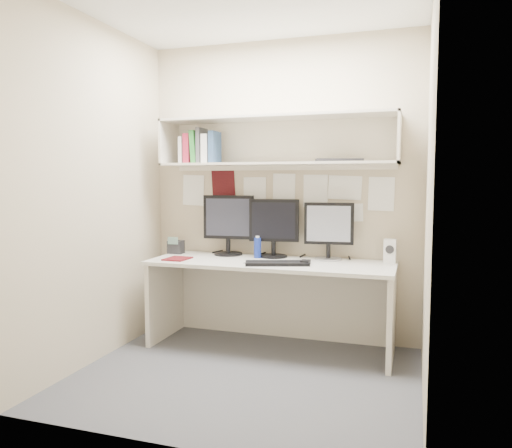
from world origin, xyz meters
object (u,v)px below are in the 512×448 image
(monitor_right, at_px, (329,229))
(maroon_notebook, at_px, (177,259))
(keyboard, at_px, (277,263))
(desk, at_px, (270,304))
(monitor_left, at_px, (228,223))
(speaker, at_px, (390,251))
(monitor_center, at_px, (274,226))
(desk_phone, at_px, (176,247))

(monitor_right, xyz_separation_m, maroon_notebook, (-1.21, -0.38, -0.25))
(monitor_right, distance_m, keyboard, 0.56)
(desk, xyz_separation_m, monitor_left, (-0.45, 0.22, 0.65))
(keyboard, relative_size, speaker, 2.61)
(monitor_center, xyz_separation_m, desk_phone, (-0.90, -0.07, -0.21))
(speaker, bearing_deg, desk, -165.65)
(monitor_center, bearing_deg, monitor_left, 172.04)
(monitor_right, bearing_deg, maroon_notebook, -168.91)
(speaker, relative_size, desk_phone, 1.23)
(monitor_right, xyz_separation_m, desk_phone, (-1.38, -0.07, -0.20))
(monitor_left, xyz_separation_m, monitor_center, (0.42, 0.00, -0.01))
(desk_phone, bearing_deg, speaker, 0.57)
(keyboard, relative_size, maroon_notebook, 2.23)
(monitor_center, bearing_deg, monitor_right, -7.96)
(keyboard, bearing_deg, maroon_notebook, 162.26)
(maroon_notebook, bearing_deg, speaker, 14.66)
(desk_phone, bearing_deg, maroon_notebook, -62.25)
(desk, distance_m, desk_phone, 1.04)
(desk, relative_size, speaker, 10.50)
(desk_phone, bearing_deg, keyboard, -17.83)
(monitor_center, bearing_deg, desk_phone, 176.47)
(desk, relative_size, monitor_center, 4.00)
(desk, xyz_separation_m, monitor_right, (0.44, 0.22, 0.62))
(desk, distance_m, keyboard, 0.42)
(monitor_center, distance_m, speaker, 0.99)
(monitor_left, xyz_separation_m, monitor_right, (0.89, 0.00, -0.02))
(keyboard, height_order, desk_phone, desk_phone)
(monitor_center, bearing_deg, desk, -88.82)
(desk, xyz_separation_m, speaker, (0.94, 0.21, 0.46))
(monitor_left, xyz_separation_m, speaker, (1.39, -0.01, -0.19))
(monitor_right, height_order, desk_phone, monitor_right)
(desk, height_order, speaker, speaker)
(monitor_left, relative_size, monitor_center, 1.06)
(monitor_left, relative_size, desk_phone, 3.41)
(monitor_left, bearing_deg, monitor_right, -5.20)
(monitor_center, distance_m, keyboard, 0.48)
(desk, height_order, desk_phone, desk_phone)
(monitor_center, bearing_deg, maroon_notebook, -160.66)
(monitor_left, distance_m, speaker, 1.40)
(monitor_center, relative_size, keyboard, 1.01)
(desk, bearing_deg, speaker, 12.82)
(monitor_right, relative_size, desk_phone, 3.08)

